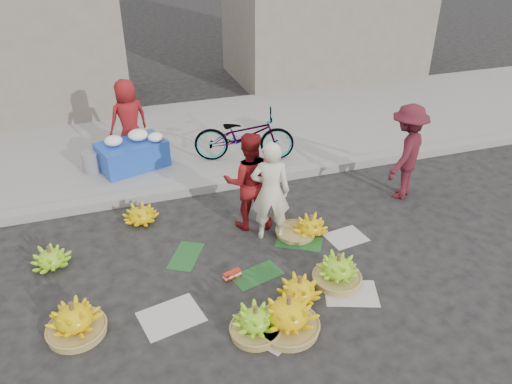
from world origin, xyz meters
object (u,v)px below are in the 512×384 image
object	(u,v)px
bicycle	(244,135)
vendor_cream	(270,192)
banana_bunch_0	(75,320)
banana_bunch_4	(338,270)
flower_table	(132,153)

from	to	relation	value
bicycle	vendor_cream	bearing A→B (deg)	-171.53
banana_bunch_0	vendor_cream	size ratio (longest dim) A/B	0.49
banana_bunch_4	vendor_cream	xyz separation A→B (m)	(-0.47, 1.22, 0.57)
vendor_cream	flower_table	distance (m)	3.14
banana_bunch_0	vendor_cream	distance (m)	2.97
banana_bunch_0	banana_bunch_4	world-z (taller)	banana_bunch_0
banana_bunch_4	vendor_cream	distance (m)	1.43
banana_bunch_4	vendor_cream	bearing A→B (deg)	111.12
banana_bunch_4	banana_bunch_0	bearing A→B (deg)	177.77
banana_bunch_0	flower_table	bearing A→B (deg)	74.08
banana_bunch_4	vendor_cream	size ratio (longest dim) A/B	0.44
banana_bunch_0	banana_bunch_4	distance (m)	3.18
vendor_cream	bicycle	xyz separation A→B (m)	(0.34, 2.32, -0.16)
banana_bunch_0	banana_bunch_4	bearing A→B (deg)	-2.23
banana_bunch_0	banana_bunch_4	size ratio (longest dim) A/B	1.11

